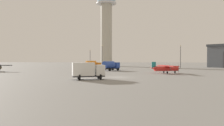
% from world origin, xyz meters
% --- Properties ---
extents(ground_plane, '(400.00, 400.00, 0.00)m').
position_xyz_m(ground_plane, '(0.00, 0.00, 0.00)').
color(ground_plane, gray).
extents(control_tower, '(10.48, 10.48, 41.97)m').
position_xyz_m(control_tower, '(-12.22, 71.57, 22.18)').
color(control_tower, '#B2AD9E').
rests_on(control_tower, ground_plane).
extents(airplane_red, '(7.90, 10.06, 2.99)m').
position_xyz_m(airplane_red, '(11.24, 13.22, 1.39)').
color(airplane_red, red).
rests_on(airplane_red, ground_plane).
extents(truck_box_white, '(6.19, 4.37, 3.08)m').
position_xyz_m(truck_box_white, '(-5.02, -5.84, 1.71)').
color(truck_box_white, '#38383D').
rests_on(truck_box_white, ground_plane).
extents(truck_fuel_tanker_blue, '(5.44, 6.09, 3.04)m').
position_xyz_m(truck_fuel_tanker_blue, '(-4.47, 25.11, 1.68)').
color(truck_fuel_tanker_blue, '#38383D').
rests_on(truck_fuel_tanker_blue, ground_plane).
extents(truck_fuel_tanker_orange, '(6.06, 5.19, 3.04)m').
position_xyz_m(truck_fuel_tanker_orange, '(-12.99, 38.88, 1.65)').
color(truck_fuel_tanker_orange, '#38383D').
rests_on(truck_fuel_tanker_orange, ground_plane).
extents(light_post_west, '(0.44, 0.44, 9.21)m').
position_xyz_m(light_post_west, '(21.09, 46.09, 5.45)').
color(light_post_west, '#38383D').
rests_on(light_post_west, ground_plane).
extents(light_post_east, '(0.44, 0.44, 9.87)m').
position_xyz_m(light_post_east, '(-11.45, 51.81, 5.79)').
color(light_post_east, '#38383D').
rests_on(light_post_east, ground_plane).
extents(light_post_north, '(0.44, 0.44, 7.75)m').
position_xyz_m(light_post_north, '(-15.71, 46.71, 4.68)').
color(light_post_north, '#38383D').
rests_on(light_post_north, ground_plane).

